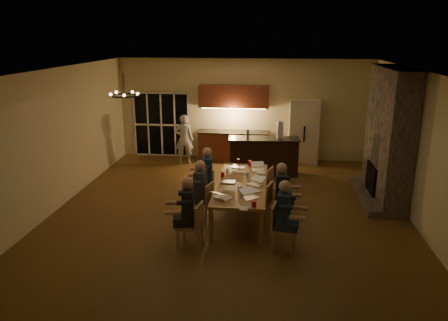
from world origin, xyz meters
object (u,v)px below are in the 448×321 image
Objects in this scene: redcup_mid at (223,174)px; plate_near at (256,191)px; dining_table at (241,199)px; mug_back at (227,170)px; chair_left_far at (205,186)px; redcup_near at (254,204)px; standing_person at (184,139)px; plate_left at (226,197)px; can_cola at (239,161)px; person_left_near at (188,212)px; person_right_mid at (281,194)px; can_right at (260,177)px; person_left_mid at (201,191)px; laptop_b at (250,193)px; chair_right_far at (278,187)px; redcup_far at (250,163)px; can_silver at (242,192)px; laptop_d at (255,180)px; bar_bottle at (248,134)px; refrigerator at (304,132)px; chair_right_mid at (278,205)px; laptop_e at (238,163)px; bar_blender at (280,130)px; chair_left_mid at (201,202)px; chair_right_near at (284,228)px; mug_mid at (247,174)px; chair_left_near at (189,225)px; mug_front at (240,188)px; laptop_f at (259,166)px; laptop_a at (223,193)px; person_left_far at (207,176)px; person_right_near at (284,216)px.

redcup_mid is 1.20m from plate_near.
dining_table is 29.63× the size of mug_back.
redcup_near is at bearing 28.17° from chair_left_far.
mug_back is at bearing 112.61° from standing_person.
plate_left is (-0.59, -0.44, 0.00)m from plate_near.
chair_left_far reaches higher than can_cola.
person_left_near and person_right_mid have the same top height.
can_cola and can_right have the same top height.
person_left_mid reaches higher than laptop_b.
chair_right_far is 0.64× the size of person_left_near.
redcup_far is 1.00× the size of can_silver.
laptop_b is at bearing -102.85° from plate_near.
laptop_d is 1.33× the size of bar_bottle.
refrigerator reaches higher than chair_right_mid.
laptop_e is 1.07m from can_right.
mug_back is (-0.22, -0.44, -0.06)m from laptop_e.
can_right is at bearing 32.46° from person_right_mid.
bar_blender reaches higher than mug_back.
chair_left_mid is at bearing 50.31° from person_left_mid.
standing_person is 4.86× the size of laptop_d.
chair_left_mid is 1.15m from person_left_near.
can_right is at bearing 25.81° from chair_right_near.
mug_mid is at bearing 142.87° from laptop_d.
laptop_e is at bearing 119.62° from standing_person.
bar_bottle is (0.79, 3.47, 0.76)m from chair_left_mid.
chair_left_far is 3.71× the size of bar_bottle.
can_silver is 3.76m from bar_bottle.
laptop_e is 2.67× the size of redcup_near.
chair_left_near is 2.00m from laptop_d.
person_right_mid is at bearing 54.81° from chair_left_far.
mug_mid is (0.96, 2.16, 0.36)m from chair_left_near.
plate_near is at bearing -59.65° from mug_back.
person_right_mid is at bearing 2.08° from mug_front.
laptop_e is at bearing 122.48° from can_right.
laptop_b is at bearing -68.84° from mug_back.
plate_left is at bearing -120.71° from laptop_f.
chair_right_near is at bearing -68.60° from mug_mid.
laptop_a reaches higher than can_cola.
chair_right_near is 7.42× the size of can_cola.
laptop_b is at bearing -113.68° from bar_blender.
mug_front is at bearing 111.40° from redcup_near.
person_left_far is at bearing -123.55° from refrigerator.
person_left_mid reaches higher than mug_back.
laptop_a is (-1.21, 0.62, 0.17)m from person_right_near.
person_right_mid is 1.74m from mug_back.
person_right_mid is (1.69, 0.01, 0.24)m from chair_left_mid.
person_left_far is 1.25m from redcup_far.
redcup_mid is at bearing -99.22° from bar_bottle.
chair_right_far is at bearing -44.82° from redcup_far.
plate_near is at bearing 41.11° from person_left_far.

